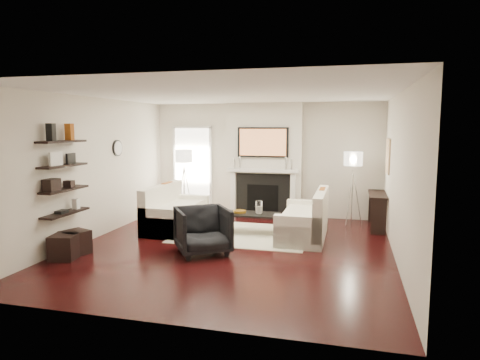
% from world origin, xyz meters
% --- Properties ---
extents(room_envelope, '(6.00, 6.00, 6.00)m').
position_xyz_m(room_envelope, '(0.00, 0.00, 1.35)').
color(room_envelope, black).
rests_on(room_envelope, ground).
extents(chimney_breast, '(1.80, 0.25, 2.70)m').
position_xyz_m(chimney_breast, '(0.00, 2.88, 1.35)').
color(chimney_breast, silver).
rests_on(chimney_breast, floor).
extents(fireplace_surround, '(1.30, 0.02, 1.04)m').
position_xyz_m(fireplace_surround, '(0.00, 2.74, 0.52)').
color(fireplace_surround, black).
rests_on(fireplace_surround, floor).
extents(firebox, '(0.75, 0.02, 0.65)m').
position_xyz_m(firebox, '(0.00, 2.73, 0.45)').
color(firebox, black).
rests_on(firebox, floor).
extents(mantel_pilaster_l, '(0.12, 0.08, 1.10)m').
position_xyz_m(mantel_pilaster_l, '(-0.72, 2.71, 0.55)').
color(mantel_pilaster_l, white).
rests_on(mantel_pilaster_l, floor).
extents(mantel_pilaster_r, '(0.12, 0.08, 1.10)m').
position_xyz_m(mantel_pilaster_r, '(0.72, 2.71, 0.55)').
color(mantel_pilaster_r, white).
rests_on(mantel_pilaster_r, floor).
extents(mantel_shelf, '(1.70, 0.18, 0.07)m').
position_xyz_m(mantel_shelf, '(0.00, 2.69, 1.12)').
color(mantel_shelf, white).
rests_on(mantel_shelf, chimney_breast).
extents(tv_body, '(1.20, 0.06, 0.70)m').
position_xyz_m(tv_body, '(0.00, 2.71, 1.78)').
color(tv_body, black).
rests_on(tv_body, chimney_breast).
extents(tv_screen, '(1.10, 0.00, 0.62)m').
position_xyz_m(tv_screen, '(0.00, 2.68, 1.78)').
color(tv_screen, '#BF723F').
rests_on(tv_screen, tv_body).
extents(candlestick_l_tall, '(0.04, 0.04, 0.30)m').
position_xyz_m(candlestick_l_tall, '(-0.55, 2.70, 1.30)').
color(candlestick_l_tall, silver).
rests_on(candlestick_l_tall, mantel_shelf).
extents(candlestick_l_short, '(0.04, 0.04, 0.24)m').
position_xyz_m(candlestick_l_short, '(-0.68, 2.70, 1.27)').
color(candlestick_l_short, silver).
rests_on(candlestick_l_short, mantel_shelf).
extents(candlestick_r_tall, '(0.04, 0.04, 0.30)m').
position_xyz_m(candlestick_r_tall, '(0.55, 2.70, 1.30)').
color(candlestick_r_tall, silver).
rests_on(candlestick_r_tall, mantel_shelf).
extents(candlestick_r_short, '(0.04, 0.04, 0.24)m').
position_xyz_m(candlestick_r_short, '(0.68, 2.70, 1.27)').
color(candlestick_r_short, silver).
rests_on(candlestick_r_short, mantel_shelf).
extents(hallway_panel, '(0.90, 0.02, 2.10)m').
position_xyz_m(hallway_panel, '(-1.85, 2.98, 1.05)').
color(hallway_panel, white).
rests_on(hallway_panel, floor).
extents(door_trim_l, '(0.06, 0.06, 2.16)m').
position_xyz_m(door_trim_l, '(-2.33, 2.96, 1.05)').
color(door_trim_l, white).
rests_on(door_trim_l, floor).
extents(door_trim_r, '(0.06, 0.06, 2.16)m').
position_xyz_m(door_trim_r, '(-1.37, 2.96, 1.05)').
color(door_trim_r, white).
rests_on(door_trim_r, floor).
extents(door_trim_top, '(1.02, 0.06, 0.06)m').
position_xyz_m(door_trim_top, '(-1.85, 2.96, 2.13)').
color(door_trim_top, white).
rests_on(door_trim_top, wall_back).
extents(rug, '(2.60, 2.00, 0.01)m').
position_xyz_m(rug, '(-0.04, 1.00, 0.01)').
color(rug, beige).
rests_on(rug, floor).
extents(loveseat_left_base, '(0.85, 1.80, 0.42)m').
position_xyz_m(loveseat_left_base, '(-1.51, 1.09, 0.21)').
color(loveseat_left_base, white).
rests_on(loveseat_left_base, floor).
extents(loveseat_left_back, '(0.18, 1.80, 0.80)m').
position_xyz_m(loveseat_left_back, '(-1.84, 1.09, 0.53)').
color(loveseat_left_back, white).
rests_on(loveseat_left_back, floor).
extents(loveseat_left_arm_n, '(0.85, 0.18, 0.60)m').
position_xyz_m(loveseat_left_arm_n, '(-1.51, 0.28, 0.30)').
color(loveseat_left_arm_n, white).
rests_on(loveseat_left_arm_n, floor).
extents(loveseat_left_arm_s, '(0.85, 0.18, 0.60)m').
position_xyz_m(loveseat_left_arm_s, '(-1.51, 1.90, 0.30)').
color(loveseat_left_arm_s, white).
rests_on(loveseat_left_arm_s, floor).
extents(loveseat_left_cushion, '(0.63, 1.44, 0.10)m').
position_xyz_m(loveseat_left_cushion, '(-1.46, 1.09, 0.47)').
color(loveseat_left_cushion, white).
rests_on(loveseat_left_cushion, loveseat_left_base).
extents(pillow_left_orange, '(0.10, 0.42, 0.42)m').
position_xyz_m(pillow_left_orange, '(-1.84, 1.39, 0.73)').
color(pillow_left_orange, '#994C12').
rests_on(pillow_left_orange, loveseat_left_cushion).
extents(pillow_left_charcoal, '(0.10, 0.40, 0.40)m').
position_xyz_m(pillow_left_charcoal, '(-1.84, 0.79, 0.72)').
color(pillow_left_charcoal, black).
rests_on(pillow_left_charcoal, loveseat_left_cushion).
extents(loveseat_right_base, '(0.85, 1.80, 0.42)m').
position_xyz_m(loveseat_right_base, '(1.14, 1.05, 0.21)').
color(loveseat_right_base, white).
rests_on(loveseat_right_base, floor).
extents(loveseat_right_back, '(0.18, 1.80, 0.80)m').
position_xyz_m(loveseat_right_back, '(1.48, 1.05, 0.53)').
color(loveseat_right_back, white).
rests_on(loveseat_right_back, floor).
extents(loveseat_right_arm_n, '(0.85, 0.18, 0.60)m').
position_xyz_m(loveseat_right_arm_n, '(1.14, 0.24, 0.30)').
color(loveseat_right_arm_n, white).
rests_on(loveseat_right_arm_n, floor).
extents(loveseat_right_arm_s, '(0.85, 0.18, 0.60)m').
position_xyz_m(loveseat_right_arm_s, '(1.14, 1.86, 0.30)').
color(loveseat_right_arm_s, white).
rests_on(loveseat_right_arm_s, floor).
extents(loveseat_right_cushion, '(0.63, 1.44, 0.10)m').
position_xyz_m(loveseat_right_cushion, '(1.09, 1.05, 0.47)').
color(loveseat_right_cushion, white).
rests_on(loveseat_right_cushion, loveseat_right_base).
extents(pillow_right_orange, '(0.10, 0.42, 0.42)m').
position_xyz_m(pillow_right_orange, '(1.48, 1.35, 0.73)').
color(pillow_right_orange, '#994C12').
rests_on(pillow_right_orange, loveseat_right_cushion).
extents(pillow_right_charcoal, '(0.10, 0.40, 0.40)m').
position_xyz_m(pillow_right_charcoal, '(1.48, 0.75, 0.72)').
color(pillow_right_charcoal, black).
rests_on(pillow_right_charcoal, loveseat_right_cushion).
extents(coffee_table, '(1.10, 0.55, 0.04)m').
position_xyz_m(coffee_table, '(0.11, 1.10, 0.40)').
color(coffee_table, black).
rests_on(coffee_table, floor).
extents(coffee_leg_nw, '(0.02, 0.02, 0.38)m').
position_xyz_m(coffee_leg_nw, '(-0.39, 0.88, 0.19)').
color(coffee_leg_nw, silver).
rests_on(coffee_leg_nw, floor).
extents(coffee_leg_ne, '(0.02, 0.02, 0.38)m').
position_xyz_m(coffee_leg_ne, '(0.61, 0.88, 0.19)').
color(coffee_leg_ne, silver).
rests_on(coffee_leg_ne, floor).
extents(coffee_leg_sw, '(0.02, 0.02, 0.38)m').
position_xyz_m(coffee_leg_sw, '(-0.39, 1.32, 0.19)').
color(coffee_leg_sw, silver).
rests_on(coffee_leg_sw, floor).
extents(coffee_leg_se, '(0.02, 0.02, 0.38)m').
position_xyz_m(coffee_leg_se, '(0.61, 1.32, 0.19)').
color(coffee_leg_se, silver).
rests_on(coffee_leg_se, floor).
extents(hurricane_glass, '(0.14, 0.14, 0.24)m').
position_xyz_m(hurricane_glass, '(0.26, 1.10, 0.56)').
color(hurricane_glass, white).
rests_on(hurricane_glass, coffee_table).
extents(hurricane_candle, '(0.10, 0.10, 0.15)m').
position_xyz_m(hurricane_candle, '(0.26, 1.10, 0.50)').
color(hurricane_candle, white).
rests_on(hurricane_candle, coffee_table).
extents(copper_bowl, '(0.26, 0.26, 0.04)m').
position_xyz_m(copper_bowl, '(-0.14, 1.10, 0.45)').
color(copper_bowl, '#AF761D').
rests_on(copper_bowl, coffee_table).
extents(armchair, '(1.14, 1.13, 0.87)m').
position_xyz_m(armchair, '(-0.39, -0.40, 0.43)').
color(armchair, black).
rests_on(armchair, floor).
extents(lamp_left_post, '(0.02, 0.02, 1.20)m').
position_xyz_m(lamp_left_post, '(-1.85, 2.39, 0.60)').
color(lamp_left_post, silver).
rests_on(lamp_left_post, floor).
extents(lamp_left_shade, '(0.40, 0.40, 0.30)m').
position_xyz_m(lamp_left_shade, '(-1.85, 2.39, 1.45)').
color(lamp_left_shade, white).
rests_on(lamp_left_shade, lamp_left_post).
extents(lamp_left_leg_a, '(0.25, 0.02, 1.23)m').
position_xyz_m(lamp_left_leg_a, '(-1.74, 2.39, 0.60)').
color(lamp_left_leg_a, silver).
rests_on(lamp_left_leg_a, floor).
extents(lamp_left_leg_b, '(0.14, 0.22, 1.23)m').
position_xyz_m(lamp_left_leg_b, '(-1.91, 2.49, 0.60)').
color(lamp_left_leg_b, silver).
rests_on(lamp_left_leg_b, floor).
extents(lamp_left_leg_c, '(0.14, 0.22, 1.23)m').
position_xyz_m(lamp_left_leg_c, '(-1.91, 2.29, 0.60)').
color(lamp_left_leg_c, silver).
rests_on(lamp_left_leg_c, floor).
extents(lamp_right_post, '(0.02, 0.02, 1.20)m').
position_xyz_m(lamp_right_post, '(2.05, 2.52, 0.60)').
color(lamp_right_post, silver).
rests_on(lamp_right_post, floor).
extents(lamp_right_shade, '(0.40, 0.40, 0.30)m').
position_xyz_m(lamp_right_shade, '(2.05, 2.52, 1.45)').
color(lamp_right_shade, white).
rests_on(lamp_right_shade, lamp_right_post).
extents(lamp_right_leg_a, '(0.25, 0.02, 1.23)m').
position_xyz_m(lamp_right_leg_a, '(2.16, 2.52, 0.60)').
color(lamp_right_leg_a, silver).
rests_on(lamp_right_leg_a, floor).
extents(lamp_right_leg_b, '(0.14, 0.22, 1.23)m').
position_xyz_m(lamp_right_leg_b, '(2.00, 2.61, 0.60)').
color(lamp_right_leg_b, silver).
rests_on(lamp_right_leg_b, floor).
extents(lamp_right_leg_c, '(0.14, 0.22, 1.23)m').
position_xyz_m(lamp_right_leg_c, '(1.99, 2.42, 0.60)').
color(lamp_right_leg_c, silver).
rests_on(lamp_right_leg_c, floor).
extents(console_top, '(0.35, 1.20, 0.04)m').
position_xyz_m(console_top, '(2.57, 2.22, 0.73)').
color(console_top, black).
rests_on(console_top, floor).
extents(console_leg_n, '(0.30, 0.04, 0.71)m').
position_xyz_m(console_leg_n, '(2.57, 1.67, 0.35)').
color(console_leg_n, black).
rests_on(console_leg_n, floor).
extents(console_leg_s, '(0.30, 0.04, 0.71)m').
position_xyz_m(console_leg_s, '(2.57, 2.77, 0.35)').
color(console_leg_s, black).
rests_on(console_leg_s, floor).
extents(wall_art, '(0.03, 0.70, 0.70)m').
position_xyz_m(wall_art, '(2.73, 2.05, 1.55)').
color(wall_art, tan).
rests_on(wall_art, wall_right).
extents(shelf_bottom, '(0.25, 1.00, 0.03)m').
position_xyz_m(shelf_bottom, '(-2.62, -1.00, 0.70)').
color(shelf_bottom, black).
rests_on(shelf_bottom, wall_left).
extents(shelf_lower, '(0.25, 1.00, 0.04)m').
position_xyz_m(shelf_lower, '(-2.62, -1.00, 1.10)').
color(shelf_lower, black).
rests_on(shelf_lower, wall_left).
extents(shelf_upper, '(0.25, 1.00, 0.04)m').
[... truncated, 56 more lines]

